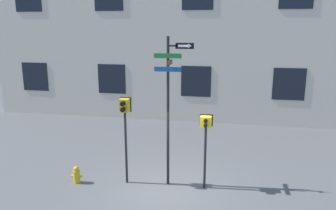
% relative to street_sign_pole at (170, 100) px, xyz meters
% --- Properties ---
extents(ground_plane, '(60.00, 60.00, 0.00)m').
position_rel_street_sign_pole_xyz_m(ground_plane, '(0.03, -0.40, -2.87)').
color(ground_plane, '#515154').
extents(street_sign_pole, '(1.22, 0.77, 4.85)m').
position_rel_street_sign_pole_xyz_m(street_sign_pole, '(0.00, 0.00, 0.00)').
color(street_sign_pole, black).
rests_on(street_sign_pole, ground_plane).
extents(pedestrian_signal_left, '(0.36, 0.40, 2.92)m').
position_rel_street_sign_pole_xyz_m(pedestrian_signal_left, '(-1.44, -0.17, -0.60)').
color(pedestrian_signal_left, black).
rests_on(pedestrian_signal_left, ground_plane).
extents(pedestrian_signal_right, '(0.41, 0.40, 2.44)m').
position_rel_street_sign_pole_xyz_m(pedestrian_signal_right, '(1.16, -0.04, -0.95)').
color(pedestrian_signal_right, black).
rests_on(pedestrian_signal_right, ground_plane).
extents(fire_hydrant, '(0.38, 0.22, 0.59)m').
position_rel_street_sign_pole_xyz_m(fire_hydrant, '(-3.09, -0.49, -2.59)').
color(fire_hydrant, gold).
rests_on(fire_hydrant, ground_plane).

